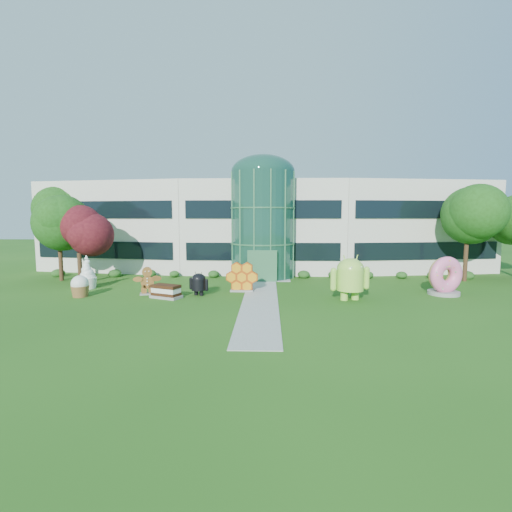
# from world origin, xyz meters

# --- Properties ---
(ground) EXTENTS (140.00, 140.00, 0.00)m
(ground) POSITION_xyz_m (0.00, 0.00, 0.00)
(ground) COLOR #215114
(ground) RESTS_ON ground
(building) EXTENTS (46.00, 15.00, 9.30)m
(building) POSITION_xyz_m (0.00, 18.00, 4.65)
(building) COLOR beige
(building) RESTS_ON ground
(atrium) EXTENTS (6.00, 6.00, 9.80)m
(atrium) POSITION_xyz_m (0.00, 12.00, 4.90)
(atrium) COLOR #194738
(atrium) RESTS_ON ground
(walkway) EXTENTS (2.40, 20.00, 0.04)m
(walkway) POSITION_xyz_m (0.00, 2.00, 0.02)
(walkway) COLOR #9E9E93
(walkway) RESTS_ON ground
(tree_red) EXTENTS (4.00, 4.00, 6.00)m
(tree_red) POSITION_xyz_m (-15.50, 7.50, 3.00)
(tree_red) COLOR #3F0C14
(tree_red) RESTS_ON ground
(trees_backdrop) EXTENTS (52.00, 8.00, 8.40)m
(trees_backdrop) POSITION_xyz_m (0.00, 13.00, 4.20)
(trees_backdrop) COLOR #1A4310
(trees_backdrop) RESTS_ON ground
(android_green) EXTENTS (3.43, 2.73, 3.40)m
(android_green) POSITION_xyz_m (6.15, 2.08, 1.70)
(android_green) COLOR #9FDE47
(android_green) RESTS_ON ground
(android_black) EXTENTS (1.98, 1.71, 1.90)m
(android_black) POSITION_xyz_m (-4.52, 3.19, 0.95)
(android_black) COLOR black
(android_black) RESTS_ON ground
(donut) EXTENTS (3.02, 2.12, 2.86)m
(donut) POSITION_xyz_m (13.43, 4.06, 1.43)
(donut) COLOR #F45D8F
(donut) RESTS_ON ground
(gingerbread) EXTENTS (2.37, 1.48, 2.05)m
(gingerbread) POSITION_xyz_m (-8.37, 3.44, 1.02)
(gingerbread) COLOR brown
(gingerbread) RESTS_ON ground
(ice_cream_sandwich) EXTENTS (2.39, 1.83, 0.95)m
(ice_cream_sandwich) POSITION_xyz_m (-6.64, 2.21, 0.48)
(ice_cream_sandwich) COLOR black
(ice_cream_sandwich) RESTS_ON ground
(honeycomb) EXTENTS (2.64, 1.04, 2.04)m
(honeycomb) POSITION_xyz_m (-1.47, 4.74, 1.02)
(honeycomb) COLOR orange
(honeycomb) RESTS_ON ground
(froyo) EXTENTS (1.99, 1.99, 2.65)m
(froyo) POSITION_xyz_m (-13.88, 5.47, 1.32)
(froyo) COLOR white
(froyo) RESTS_ON ground
(cupcake) EXTENTS (1.58, 1.58, 1.55)m
(cupcake) POSITION_xyz_m (-12.89, 2.39, 0.78)
(cupcake) COLOR white
(cupcake) RESTS_ON ground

